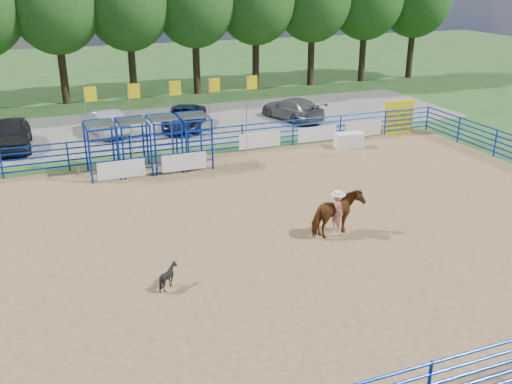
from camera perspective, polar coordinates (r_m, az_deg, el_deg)
ground at (r=21.31m, az=0.25°, el=-4.27°), size 120.00×120.00×0.00m
arena_dirt at (r=21.31m, az=0.25°, el=-4.25°), size 30.00×20.00×0.02m
gravel_strip at (r=36.76m, az=-9.57°, el=6.54°), size 40.00×10.00×0.01m
announcer_table at (r=32.00m, az=9.27°, el=5.14°), size 1.62×0.89×0.82m
horse_and_rider at (r=21.03m, az=8.12°, el=-2.03°), size 2.17×1.36×2.46m
calf at (r=17.94m, az=-8.75°, el=-8.33°), size 0.71×0.64×0.78m
car_a at (r=34.11m, az=-23.21°, el=5.35°), size 2.04×4.80×1.62m
car_b at (r=35.46m, az=-14.95°, el=6.82°), size 2.49×4.75×1.49m
car_c at (r=35.75m, az=-7.17°, el=7.38°), size 4.00×5.36×1.35m
car_d at (r=37.72m, az=3.64°, el=8.30°), size 3.23×5.29×1.43m
perimeter_fence at (r=21.00m, az=0.25°, el=-2.43°), size 30.10×20.10×1.50m
chute_assembly at (r=28.35m, az=-9.96°, el=4.72°), size 19.32×2.41×4.20m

